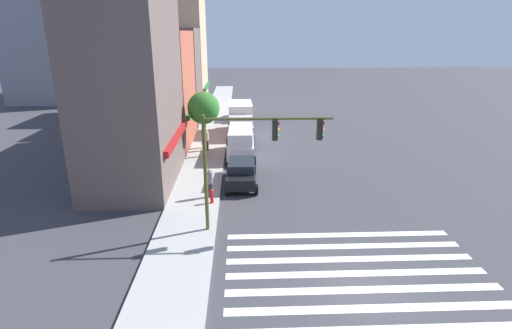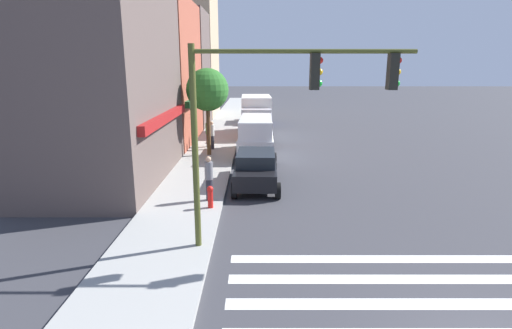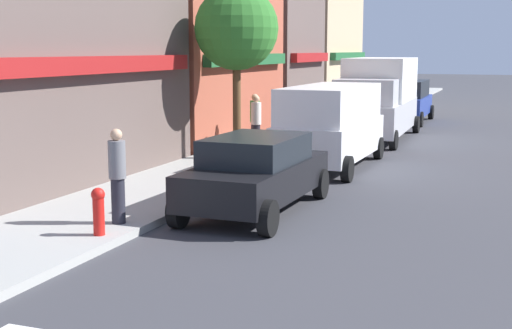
{
  "view_description": "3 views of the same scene",
  "coord_description": "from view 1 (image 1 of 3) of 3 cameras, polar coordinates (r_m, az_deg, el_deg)",
  "views": [
    {
      "loc": [
        -12.9,
        4.71,
        9.46
      ],
      "look_at": [
        4.99,
        4.0,
        3.5
      ],
      "focal_mm": 28.0,
      "sensor_mm": 36.0,
      "label": 1
    },
    {
      "loc": [
        -5.92,
        4.68,
        5.33
      ],
      "look_at": [
        11.46,
        4.7,
        1.0
      ],
      "focal_mm": 28.0,
      "sensor_mm": 36.0,
      "label": 2
    },
    {
      "loc": [
        -2.15,
        -0.39,
        3.35
      ],
      "look_at": [
        11.46,
        4.7,
        1.0
      ],
      "focal_mm": 50.0,
      "sensor_mm": 36.0,
      "label": 3
    }
  ],
  "objects": [
    {
      "name": "ground_plane",
      "position": [
        16.68,
        15.24,
        -16.89
      ],
      "size": [
        200.0,
        200.0,
        0.0
      ],
      "primitive_type": "plane",
      "color": "#38383D"
    },
    {
      "name": "sidewalk_left",
      "position": [
        16.2,
        -12.33,
        -17.49
      ],
      "size": [
        120.0,
        3.0,
        0.15
      ],
      "color": "#9E9E99",
      "rests_on": "ground_plane"
    },
    {
      "name": "crosswalk_stripes",
      "position": [
        16.68,
        15.24,
        -16.88
      ],
      "size": [
        9.22,
        10.8,
        0.01
      ],
      "color": "silver",
      "rests_on": "ground_plane"
    },
    {
      "name": "storefront_row",
      "position": [
        37.71,
        -12.97,
        13.01
      ],
      "size": [
        34.06,
        5.3,
        14.56
      ],
      "color": "brown",
      "rests_on": "ground_plane"
    },
    {
      "name": "traffic_signal",
      "position": [
        18.62,
        -0.39,
        2.44
      ],
      "size": [
        0.32,
        6.04,
        5.89
      ],
      "color": "#474C1E",
      "rests_on": "ground_plane"
    },
    {
      "name": "sedan_black",
      "position": [
        25.85,
        -2.12,
        -1.08
      ],
      "size": [
        4.45,
        2.02,
        1.59
      ],
      "rotation": [
        0.0,
        0.0,
        -0.03
      ],
      "color": "black",
      "rests_on": "ground_plane"
    },
    {
      "name": "van_white",
      "position": [
        31.51,
        -2.18,
        3.37
      ],
      "size": [
        5.05,
        2.22,
        2.34
      ],
      "rotation": [
        0.0,
        0.0,
        -0.02
      ],
      "color": "white",
      "rests_on": "ground_plane"
    },
    {
      "name": "box_truck_silver",
      "position": [
        38.27,
        -2.23,
        6.53
      ],
      "size": [
        6.24,
        2.42,
        3.04
      ],
      "rotation": [
        0.0,
        0.0,
        0.02
      ],
      "color": "#B7B7BC",
      "rests_on": "ground_plane"
    },
    {
      "name": "suv_blue",
      "position": [
        45.06,
        -2.24,
        7.62
      ],
      "size": [
        4.72,
        2.12,
        1.94
      ],
      "rotation": [
        0.0,
        0.0,
        0.01
      ],
      "color": "navy",
      "rests_on": "ground_plane"
    },
    {
      "name": "pedestrian_white_shirt",
      "position": [
        33.06,
        -7.05,
        3.58
      ],
      "size": [
        0.32,
        0.32,
        1.77
      ],
      "rotation": [
        0.0,
        0.0,
        5.83
      ],
      "color": "#23232D",
      "rests_on": "sidewalk_left"
    },
    {
      "name": "pedestrian_grey_coat",
      "position": [
        23.59,
        -6.58,
        -2.54
      ],
      "size": [
        0.32,
        0.32,
        1.77
      ],
      "rotation": [
        0.0,
        0.0,
        2.9
      ],
      "color": "#23232D",
      "rests_on": "sidewalk_left"
    },
    {
      "name": "pedestrian_green_top",
      "position": [
        33.8,
        -7.5,
        3.89
      ],
      "size": [
        0.32,
        0.32,
        1.77
      ],
      "rotation": [
        0.0,
        0.0,
        4.0
      ],
      "color": "#23232D",
      "rests_on": "sidewalk_left"
    },
    {
      "name": "fire_hydrant",
      "position": [
        22.94,
        -6.34,
        -4.39
      ],
      "size": [
        0.24,
        0.24,
        0.84
      ],
      "color": "red",
      "rests_on": "sidewalk_left"
    },
    {
      "name": "street_tree",
      "position": [
        30.86,
        -7.5,
        7.96
      ],
      "size": [
        2.45,
        2.45,
        5.04
      ],
      "color": "brown",
      "rests_on": "sidewalk_left"
    }
  ]
}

